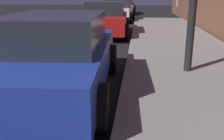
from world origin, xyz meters
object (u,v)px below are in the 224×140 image
at_px(car_red, 106,19).
at_px(car_green, 123,6).
at_px(car_blue, 57,55).
at_px(car_white, 118,10).

xyz_separation_m(car_red, car_green, (-0.00, 11.75, 0.00)).
relative_size(car_blue, car_green, 1.04).
xyz_separation_m(car_red, car_white, (-0.00, 5.94, 0.01)).
height_order(car_red, car_white, same).
bearing_deg(car_white, car_green, 90.00).
distance_m(car_red, car_green, 11.75).
distance_m(car_blue, car_red, 6.84).
relative_size(car_red, car_white, 1.03).
height_order(car_white, car_green, same).
bearing_deg(car_red, car_white, 90.02).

